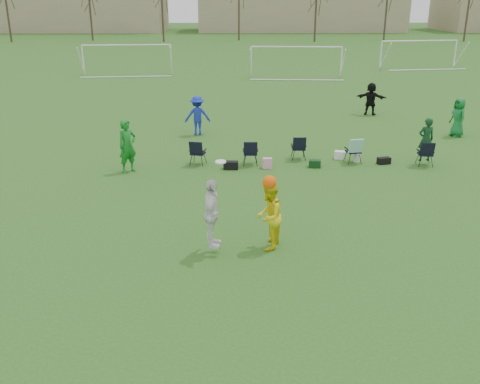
{
  "coord_description": "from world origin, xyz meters",
  "views": [
    {
      "loc": [
        -1.35,
        -12.18,
        6.17
      ],
      "look_at": [
        -1.11,
        1.27,
        1.25
      ],
      "focal_mm": 40.0,
      "sensor_mm": 36.0,
      "label": 1
    }
  ],
  "objects_px": {
    "fielder_blue": "(197,115)",
    "goal_left": "(127,51)",
    "fielder_green_far": "(458,117)",
    "fielder_black": "(371,99)",
    "center_contest": "(245,214)",
    "fielder_green_near": "(127,146)",
    "goal_mid": "(296,53)",
    "goal_right": "(419,46)"
  },
  "relations": [
    {
      "from": "fielder_black",
      "to": "goal_left",
      "type": "distance_m",
      "value": 23.57
    },
    {
      "from": "fielder_green_far",
      "to": "fielder_blue",
      "type": "bearing_deg",
      "value": -106.74
    },
    {
      "from": "fielder_green_near",
      "to": "fielder_green_far",
      "type": "bearing_deg",
      "value": -22.29
    },
    {
      "from": "fielder_blue",
      "to": "goal_left",
      "type": "bearing_deg",
      "value": -79.46
    },
    {
      "from": "fielder_green_far",
      "to": "goal_mid",
      "type": "distance_m",
      "value": 20.54
    },
    {
      "from": "fielder_green_near",
      "to": "center_contest",
      "type": "xyz_separation_m",
      "value": [
        4.16,
        -6.69,
        0.01
      ]
    },
    {
      "from": "fielder_black",
      "to": "goal_right",
      "type": "distance_m",
      "value": 23.02
    },
    {
      "from": "fielder_blue",
      "to": "fielder_green_far",
      "type": "bearing_deg",
      "value": 169.61
    },
    {
      "from": "fielder_green_far",
      "to": "goal_left",
      "type": "xyz_separation_m",
      "value": [
        -19.26,
        21.83,
        1.02
      ]
    },
    {
      "from": "fielder_black",
      "to": "center_contest",
      "type": "relative_size",
      "value": 0.73
    },
    {
      "from": "goal_right",
      "to": "fielder_green_far",
      "type": "bearing_deg",
      "value": -112.63
    },
    {
      "from": "fielder_green_far",
      "to": "goal_right",
      "type": "bearing_deg",
      "value": 151.14
    },
    {
      "from": "fielder_green_far",
      "to": "fielder_green_near",
      "type": "bearing_deg",
      "value": -84.44
    },
    {
      "from": "center_contest",
      "to": "goal_left",
      "type": "distance_m",
      "value": 34.9
    },
    {
      "from": "goal_mid",
      "to": "goal_right",
      "type": "xyz_separation_m",
      "value": [
        12.0,
        6.0,
        0.0
      ]
    },
    {
      "from": "fielder_black",
      "to": "goal_mid",
      "type": "bearing_deg",
      "value": -58.43
    },
    {
      "from": "fielder_blue",
      "to": "goal_left",
      "type": "height_order",
      "value": "goal_left"
    },
    {
      "from": "fielder_green_far",
      "to": "goal_left",
      "type": "bearing_deg",
      "value": -152.81
    },
    {
      "from": "goal_right",
      "to": "fielder_green_near",
      "type": "bearing_deg",
      "value": -132.31
    },
    {
      "from": "goal_left",
      "to": "fielder_black",
      "type": "bearing_deg",
      "value": -50.86
    },
    {
      "from": "center_contest",
      "to": "fielder_green_near",
      "type": "bearing_deg",
      "value": 121.89
    },
    {
      "from": "fielder_green_far",
      "to": "goal_right",
      "type": "distance_m",
      "value": 26.72
    },
    {
      "from": "fielder_green_far",
      "to": "center_contest",
      "type": "height_order",
      "value": "center_contest"
    },
    {
      "from": "fielder_black",
      "to": "goal_right",
      "type": "height_order",
      "value": "goal_right"
    },
    {
      "from": "fielder_green_far",
      "to": "goal_right",
      "type": "xyz_separation_m",
      "value": [
        6.74,
        25.83,
        1.02
      ]
    },
    {
      "from": "fielder_blue",
      "to": "fielder_black",
      "type": "xyz_separation_m",
      "value": [
        9.31,
        4.4,
        -0.03
      ]
    },
    {
      "from": "fielder_black",
      "to": "center_contest",
      "type": "xyz_separation_m",
      "value": [
        -7.4,
        -16.81,
        0.11
      ]
    },
    {
      "from": "fielder_green_near",
      "to": "fielder_blue",
      "type": "relative_size",
      "value": 1.08
    },
    {
      "from": "center_contest",
      "to": "goal_mid",
      "type": "relative_size",
      "value": 0.33
    },
    {
      "from": "fielder_green_near",
      "to": "goal_mid",
      "type": "height_order",
      "value": "goal_mid"
    },
    {
      "from": "fielder_green_near",
      "to": "fielder_green_far",
      "type": "height_order",
      "value": "fielder_green_near"
    },
    {
      "from": "fielder_green_far",
      "to": "goal_left",
      "type": "relative_size",
      "value": 0.24
    },
    {
      "from": "fielder_blue",
      "to": "center_contest",
      "type": "relative_size",
      "value": 0.75
    },
    {
      "from": "fielder_green_near",
      "to": "fielder_black",
      "type": "bearing_deg",
      "value": -0.89
    },
    {
      "from": "fielder_green_near",
      "to": "goal_mid",
      "type": "relative_size",
      "value": 0.27
    },
    {
      "from": "fielder_blue",
      "to": "goal_left",
      "type": "relative_size",
      "value": 0.25
    },
    {
      "from": "fielder_green_near",
      "to": "fielder_black",
      "type": "distance_m",
      "value": 15.37
    },
    {
      "from": "fielder_green_far",
      "to": "goal_mid",
      "type": "xyz_separation_m",
      "value": [
        -5.26,
        19.83,
        1.02
      ]
    },
    {
      "from": "center_contest",
      "to": "goal_right",
      "type": "relative_size",
      "value": 0.33
    },
    {
      "from": "fielder_green_far",
      "to": "goal_left",
      "type": "height_order",
      "value": "goal_left"
    },
    {
      "from": "fielder_blue",
      "to": "center_contest",
      "type": "xyz_separation_m",
      "value": [
        1.91,
        -12.41,
        0.08
      ]
    },
    {
      "from": "fielder_green_far",
      "to": "fielder_black",
      "type": "relative_size",
      "value": 1.01
    }
  ]
}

